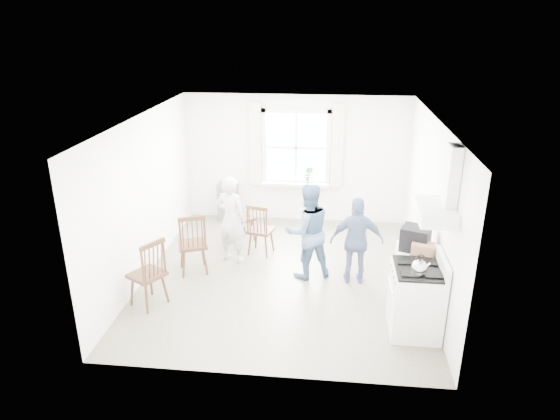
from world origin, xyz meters
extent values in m
cube|color=#78705C|center=(0.00, 0.00, -0.01)|extent=(4.62, 5.12, 0.02)
cube|color=white|center=(0.00, 2.52, 1.30)|extent=(4.62, 0.04, 2.64)
cube|color=white|center=(0.00, -2.52, 1.30)|extent=(4.62, 0.04, 2.64)
cube|color=white|center=(-2.27, 0.00, 1.30)|extent=(0.04, 5.12, 2.64)
cube|color=white|center=(2.27, 0.00, 1.30)|extent=(0.04, 5.12, 2.64)
cube|color=white|center=(0.00, 0.00, 2.61)|extent=(4.62, 5.12, 0.02)
cube|color=white|center=(0.00, 2.48, 1.55)|extent=(1.20, 0.02, 1.40)
cube|color=silver|center=(0.00, 2.46, 2.29)|extent=(1.38, 0.09, 0.09)
cube|color=silver|center=(0.00, 2.46, 0.81)|extent=(1.38, 0.09, 0.09)
cube|color=silver|center=(-0.65, 2.46, 1.55)|extent=(0.09, 0.09, 1.58)
cube|color=silver|center=(0.65, 2.46, 1.55)|extent=(0.09, 0.09, 1.58)
cube|color=silver|center=(0.00, 2.38, 0.82)|extent=(1.38, 0.24, 0.06)
cube|color=#F4E4C8|center=(-0.82, 2.44, 1.60)|extent=(0.24, 0.05, 1.70)
cube|color=#F4E4C8|center=(0.82, 2.44, 1.60)|extent=(0.24, 0.05, 1.70)
cube|color=silver|center=(2.02, -1.35, 1.74)|extent=(0.45, 0.76, 0.18)
cube|color=silver|center=(2.17, -1.35, 2.21)|extent=(0.14, 0.30, 0.76)
cube|color=slate|center=(-1.40, 2.33, 0.40)|extent=(0.40, 0.30, 0.80)
cube|color=white|center=(1.91, -1.35, 0.46)|extent=(0.65, 0.76, 0.92)
cube|color=black|center=(1.91, -1.35, 0.94)|extent=(0.61, 0.72, 0.03)
cube|color=white|center=(2.20, -1.35, 1.02)|extent=(0.06, 0.76, 0.20)
cylinder|color=silver|center=(1.56, -1.35, 0.70)|extent=(0.02, 0.61, 0.02)
sphere|color=silver|center=(1.87, -1.52, 1.05)|extent=(0.20, 0.20, 0.20)
cylinder|color=silver|center=(1.87, -1.52, 0.99)|extent=(0.18, 0.18, 0.04)
torus|color=black|center=(1.87, -1.52, 1.17)|extent=(0.13, 0.04, 0.12)
cube|color=silver|center=(1.98, -0.65, 0.45)|extent=(0.50, 0.55, 0.90)
cube|color=black|center=(1.94, -0.68, 0.99)|extent=(0.48, 0.46, 0.18)
cube|color=black|center=(1.94, -0.68, 1.16)|extent=(0.48, 0.46, 0.16)
cube|color=#9E6D4C|center=(2.02, -0.90, 1.00)|extent=(0.35, 0.28, 0.19)
cube|color=#3F2514|center=(-1.51, -0.02, 0.49)|extent=(0.58, 0.57, 0.05)
cube|color=#3F2514|center=(-1.44, -0.20, 0.78)|extent=(0.43, 0.22, 0.59)
cylinder|color=#3F2514|center=(-1.51, -0.02, 0.23)|extent=(0.04, 0.04, 0.47)
cube|color=#3F2514|center=(-0.49, 0.80, 0.44)|extent=(0.50, 0.48, 0.05)
cube|color=#3F2514|center=(-0.53, 0.63, 0.71)|extent=(0.39, 0.15, 0.53)
cylinder|color=#3F2514|center=(-0.49, 0.80, 0.21)|extent=(0.04, 0.04, 0.42)
cube|color=#3F2514|center=(-1.90, -1.08, 0.49)|extent=(0.60, 0.61, 0.05)
cube|color=#3F2514|center=(-1.73, -1.18, 0.78)|extent=(0.28, 0.41, 0.58)
cylinder|color=#3F2514|center=(-1.90, -1.08, 0.23)|extent=(0.04, 0.04, 0.46)
imported|color=silver|center=(-0.95, 0.46, 0.77)|extent=(0.72, 0.72, 1.54)
imported|color=slate|center=(0.38, 0.04, 0.80)|extent=(1.02, 1.02, 1.60)
imported|color=navy|center=(1.16, -0.08, 0.72)|extent=(0.87, 0.87, 1.43)
imported|color=#306D38|center=(0.27, 2.36, 1.03)|extent=(0.25, 0.25, 0.35)
cube|color=#3F2514|center=(-0.93, 1.31, 0.45)|extent=(0.58, 0.58, 0.05)
cube|color=#3F2514|center=(-1.07, 1.19, 0.72)|extent=(0.31, 0.34, 0.54)
cylinder|color=#3F2514|center=(-0.93, 1.31, 0.22)|extent=(0.04, 0.04, 0.43)
camera|label=1|loc=(0.72, -7.28, 4.00)|focal=32.00mm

